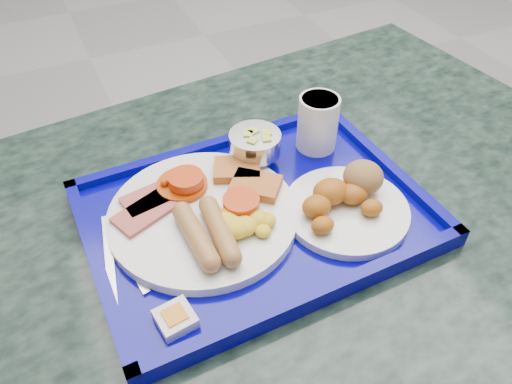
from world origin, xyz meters
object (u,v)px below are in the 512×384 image
juice_cup (318,121)px  main_plate (208,212)px  fruit_bowl (255,144)px  tray (256,214)px  table (275,279)px  bread_plate (347,200)px

juice_cup → main_plate: bearing=-159.5°
fruit_bowl → juice_cup: 0.12m
tray → main_plate: main_plate is taller
fruit_bowl → table: bearing=-91.1°
table → juice_cup: (0.12, 0.09, 0.26)m
table → fruit_bowl: size_ratio=15.30×
main_plate → juice_cup: size_ratio=2.93×
tray → bread_plate: 0.14m
bread_plate → juice_cup: (0.04, 0.16, 0.03)m
fruit_bowl → juice_cup: (0.11, -0.00, 0.01)m
tray → juice_cup: juice_cup is taller
bread_plate → juice_cup: bearing=76.1°
table → main_plate: main_plate is taller
bread_plate → fruit_bowl: bearing=115.3°
fruit_bowl → juice_cup: juice_cup is taller
table → fruit_bowl: fruit_bowl is taller
juice_cup → table: bearing=-143.2°
main_plate → fruit_bowl: (0.12, 0.09, 0.02)m
table → juice_cup: size_ratio=13.60×
bread_plate → juice_cup: juice_cup is taller
main_plate → fruit_bowl: bearing=37.4°
main_plate → tray: bearing=-12.6°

